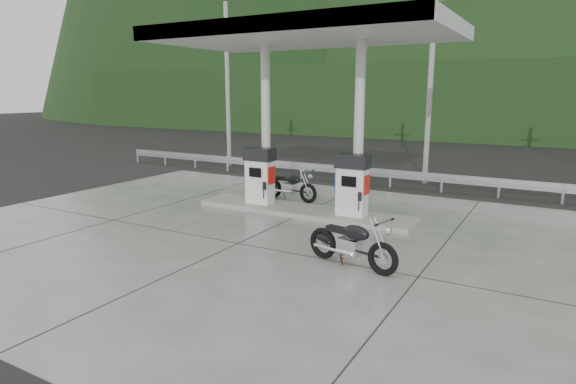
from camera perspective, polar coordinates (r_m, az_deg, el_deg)
The scene contains 17 objects.
ground at distance 12.92m, azimuth -3.36°, elevation -5.00°, with size 160.00×160.00×0.00m, color black.
forecourt_apron at distance 12.92m, azimuth -3.36°, elevation -4.96°, with size 18.00×14.00×0.02m, color slate.
pump_island at distance 14.98m, azimuth 1.84°, elevation -2.26°, with size 7.00×1.40×0.15m, color gray.
gas_pump_left at distance 15.57m, azimuth -3.36°, elevation 1.94°, with size 0.95×0.55×1.80m, color white, non-canonical shape.
gas_pump_right at distance 14.11m, azimuth 7.62°, elevation 0.83°, with size 0.95×0.55×1.80m, color white, non-canonical shape.
canopy_column_left at distance 15.71m, azimuth -2.63°, elevation 7.91°, with size 0.30×0.30×5.00m, color silver.
canopy_column_right at distance 14.27m, azimuth 8.41°, elevation 7.41°, with size 0.30×0.30×5.00m, color silver.
canopy_roof at distance 14.62m, azimuth 1.98°, elevation 18.23°, with size 8.50×5.00×0.40m, color white.
guardrail at distance 19.80m, azimuth 9.30°, elevation 2.86°, with size 26.00×0.16×1.42m, color #AEB0B7, non-canonical shape.
road at distance 23.18m, azimuth 12.27°, elevation 2.26°, with size 60.00×7.00×0.01m, color black.
utility_pole_a at distance 24.75m, azimuth -7.18°, elevation 12.32°, with size 0.22×0.22×8.00m, color gray.
utility_pole_b at distance 20.43m, azimuth 16.51°, elevation 12.07°, with size 0.22×0.22×8.00m, color gray.
tree_band at distance 40.93m, azimuth 20.42°, elevation 10.03°, with size 80.00×6.00×6.00m, color black.
forested_hills at distance 70.79m, azimuth 24.31°, elevation 7.72°, with size 100.00×40.00×140.00m, color black, non-canonical shape.
motorcycle_left at distance 16.74m, azimuth 0.28°, elevation 0.67°, with size 2.04×0.64×0.97m, color black, non-canonical shape.
motorcycle_right at distance 10.49m, azimuth 7.55°, elevation -6.09°, with size 2.13×0.67×1.01m, color black, non-canonical shape.
duck at distance 11.03m, azimuth 6.31°, elevation -6.97°, with size 0.48×0.13×0.35m, color brown, non-canonical shape.
Camera 1 is at (6.75, -10.37, 3.72)m, focal length 30.00 mm.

